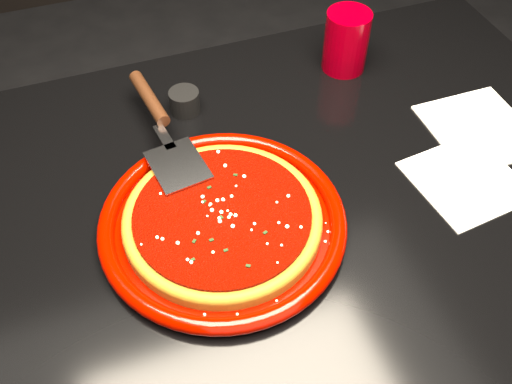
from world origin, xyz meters
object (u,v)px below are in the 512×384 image
plate (223,222)px  cup (346,41)px  ramekin (185,101)px  table (257,330)px  pizza_server (163,127)px

plate → cup: bearing=41.1°
cup → ramekin: cup is taller
table → plate: (-0.06, -0.02, 0.39)m
pizza_server → plate: bearing=-87.0°
plate → ramekin: ramekin is taller
plate → ramekin: 0.26m
plate → pizza_server: bearing=101.0°
plate → pizza_server: 0.19m
table → pizza_server: size_ratio=3.82×
ramekin → cup: bearing=3.6°
plate → cup: (0.32, 0.28, 0.04)m
plate → pizza_server: (-0.04, 0.18, 0.03)m
cup → ramekin: bearing=-176.4°
cup → ramekin: (-0.30, -0.02, -0.04)m
table → pizza_server: pizza_server is taller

